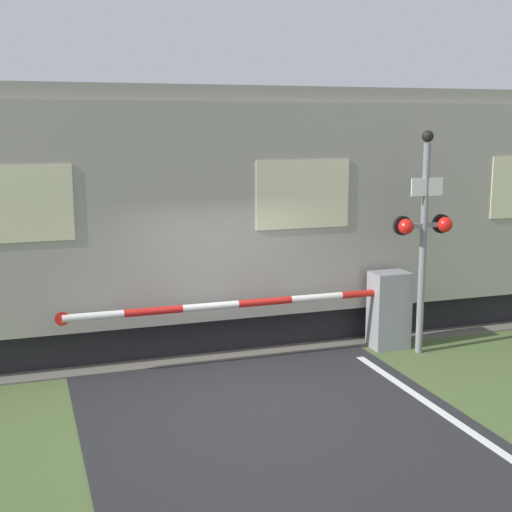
# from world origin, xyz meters

# --- Properties ---
(ground_plane) EXTENTS (80.00, 80.00, 0.00)m
(ground_plane) POSITION_xyz_m (0.00, 0.00, 0.00)
(ground_plane) COLOR #4C6033
(track_bed) EXTENTS (36.00, 3.20, 0.13)m
(track_bed) POSITION_xyz_m (0.00, 3.13, 0.02)
(track_bed) COLOR #666056
(track_bed) RESTS_ON ground_plane
(train) EXTENTS (15.48, 2.80, 4.17)m
(train) POSITION_xyz_m (1.39, 3.12, 2.13)
(train) COLOR black
(train) RESTS_ON ground_plane
(crossing_barrier) EXTENTS (5.52, 0.44, 1.25)m
(crossing_barrier) POSITION_xyz_m (2.36, 1.38, 0.68)
(crossing_barrier) COLOR gray
(crossing_barrier) RESTS_ON ground_plane
(signal_post) EXTENTS (0.99, 0.26, 3.50)m
(signal_post) POSITION_xyz_m (3.11, 0.97, 1.99)
(signal_post) COLOR gray
(signal_post) RESTS_ON ground_plane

